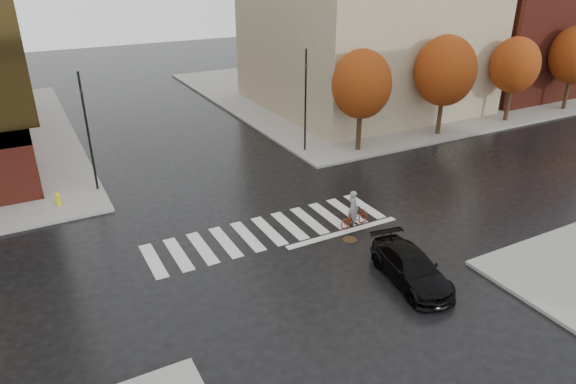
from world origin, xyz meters
The scene contains 14 objects.
ground centered at (0.00, 0.00, 0.00)m, with size 120.00×120.00×0.00m, color black.
sidewalk_ne centered at (21.00, 21.00, 0.07)m, with size 30.00×30.00×0.15m, color gray.
crosswalk centered at (0.00, 0.50, 0.01)m, with size 12.00×3.00×0.01m, color silver.
building_ne_brick centered at (33.00, 16.00, 7.15)m, with size 14.00×14.00×14.00m, color maroon.
tree_ne_a centered at (10.00, 7.40, 4.46)m, with size 3.80×3.80×6.50m.
tree_ne_b centered at (17.00, 7.40, 4.62)m, with size 4.20×4.20×6.89m.
tree_ne_c centered at (24.00, 7.40, 4.37)m, with size 3.60×3.60×6.31m.
tree_ne_d centered at (31.00, 7.40, 4.54)m, with size 4.00×4.00×6.70m.
sedan centered at (3.12, -5.84, 0.64)m, with size 1.78×4.38×1.27m, color black.
cyclist centered at (3.78, -1.00, 0.64)m, with size 1.69×0.73×1.87m.
traffic_light_nw centered at (-6.30, 9.00, 3.72)m, with size 0.17×0.14×6.42m.
traffic_light_ne centered at (6.87, 9.00, 3.79)m, with size 0.16×0.18×6.52m.
fire_hydrant centered at (-8.41, 7.78, 0.55)m, with size 0.26×0.26×0.73m.
manhole centered at (2.89, -2.00, 0.01)m, with size 0.66×0.66×0.01m, color #4B341B.
Camera 1 is at (-9.26, -18.58, 11.82)m, focal length 32.00 mm.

